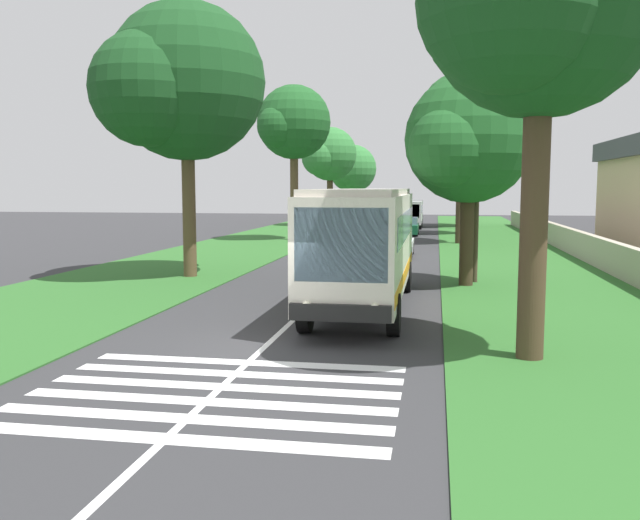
{
  "coord_description": "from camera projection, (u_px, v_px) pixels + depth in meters",
  "views": [
    {
      "loc": [
        -14.97,
        -3.96,
        3.78
      ],
      "look_at": [
        4.88,
        -0.54,
        1.6
      ],
      "focal_mm": 37.77,
      "sensor_mm": 36.0,
      "label": 1
    }
  ],
  "objects": [
    {
      "name": "roadside_tree_left_3",
      "position": [
        183.0,
        88.0,
        27.76
      ],
      "size": [
        8.22,
        6.49,
        11.31
      ],
      "color": "brown",
      "rests_on": "grass_verge_left"
    },
    {
      "name": "centre_line",
      "position": [
        346.0,
        271.0,
        30.43
      ],
      "size": [
        110.0,
        0.16,
        0.01
      ],
      "primitive_type": "cube",
      "color": "silver",
      "rests_on": "ground"
    },
    {
      "name": "grass_verge_left",
      "position": [
        175.0,
        267.0,
        31.82
      ],
      "size": [
        120.0,
        8.0,
        0.04
      ],
      "primitive_type": "cube",
      "color": "#2D6628",
      "rests_on": "ground"
    },
    {
      "name": "ground",
      "position": [
        262.0,
        350.0,
        15.74
      ],
      "size": [
        160.0,
        160.0,
        0.0
      ],
      "primitive_type": "plane",
      "color": "#333335"
    },
    {
      "name": "trailing_car_1",
      "position": [
        351.0,
        233.0,
        46.34
      ],
      "size": [
        4.3,
        1.78,
        1.43
      ],
      "color": "black",
      "rests_on": "ground"
    },
    {
      "name": "roadside_wall",
      "position": [
        592.0,
        249.0,
        33.3
      ],
      "size": [
        70.0,
        0.4,
        1.4
      ],
      "primitive_type": "cube",
      "color": "#B2A893",
      "rests_on": "grass_verge_right"
    },
    {
      "name": "roadside_tree_left_0",
      "position": [
        329.0,
        156.0,
        65.94
      ],
      "size": [
        6.41,
        5.24,
        9.61
      ],
      "color": "#4C3826",
      "rests_on": "grass_verge_left"
    },
    {
      "name": "roadside_tree_right_3",
      "position": [
        533.0,
        5.0,
        14.02
      ],
      "size": [
        6.25,
        5.12,
        10.27
      ],
      "color": "#4C3826",
      "rests_on": "grass_verge_right"
    },
    {
      "name": "roadside_tree_left_1",
      "position": [
        293.0,
        125.0,
        47.49
      ],
      "size": [
        5.88,
        5.22,
        10.93
      ],
      "color": "brown",
      "rests_on": "grass_verge_left"
    },
    {
      "name": "utility_pole",
      "position": [
        477.0,
        171.0,
        26.25
      ],
      "size": [
        0.24,
        1.4,
        8.46
      ],
      "color": "#473828",
      "rests_on": "grass_verge_right"
    },
    {
      "name": "trailing_car_2",
      "position": [
        407.0,
        227.0,
        53.37
      ],
      "size": [
        4.3,
        1.78,
        1.43
      ],
      "color": "#145933",
      "rests_on": "ground"
    },
    {
      "name": "coach_bus",
      "position": [
        365.0,
        240.0,
        20.99
      ],
      "size": [
        11.16,
        2.62,
        3.73
      ],
      "color": "silver",
      "rests_on": "ground"
    },
    {
      "name": "trailing_car_0",
      "position": [
        397.0,
        244.0,
        36.95
      ],
      "size": [
        4.3,
        1.78,
        1.43
      ],
      "color": "silver",
      "rests_on": "ground"
    },
    {
      "name": "grass_verge_right",
      "position": [
        534.0,
        275.0,
        29.05
      ],
      "size": [
        120.0,
        8.0,
        0.04
      ],
      "primitive_type": "cube",
      "color": "#2D6628",
      "rests_on": "ground"
    },
    {
      "name": "roadside_tree_right_2",
      "position": [
        466.0,
        143.0,
        25.31
      ],
      "size": [
        5.58,
        4.83,
        7.97
      ],
      "color": "#3D2D1E",
      "rests_on": "grass_verge_right"
    },
    {
      "name": "roadside_tree_right_4",
      "position": [
        460.0,
        119.0,
        44.62
      ],
      "size": [
        6.91,
        5.73,
        11.29
      ],
      "color": "#3D2D1E",
      "rests_on": "grass_verge_right"
    },
    {
      "name": "roadside_tree_left_4",
      "position": [
        352.0,
        170.0,
        78.72
      ],
      "size": [
        6.42,
        5.57,
        8.7
      ],
      "color": "#4C3826",
      "rests_on": "grass_verge_left"
    },
    {
      "name": "trailing_minibus_0",
      "position": [
        411.0,
        211.0,
        62.63
      ],
      "size": [
        6.0,
        2.14,
        2.53
      ],
      "color": "silver",
      "rests_on": "ground"
    },
    {
      "name": "roadside_tree_right_1",
      "position": [
        460.0,
        162.0,
        64.3
      ],
      "size": [
        8.27,
        6.87,
        9.79
      ],
      "color": "brown",
      "rests_on": "grass_verge_right"
    },
    {
      "name": "zebra_crossing",
      "position": [
        214.0,
        394.0,
        12.35
      ],
      "size": [
        4.95,
        6.8,
        0.01
      ],
      "color": "silver",
      "rests_on": "ground"
    },
    {
      "name": "roadside_tree_right_0",
      "position": [
        462.0,
        158.0,
        53.99
      ],
      "size": [
        5.79,
        4.98,
        8.71
      ],
      "color": "#4C3826",
      "rests_on": "grass_verge_right"
    }
  ]
}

